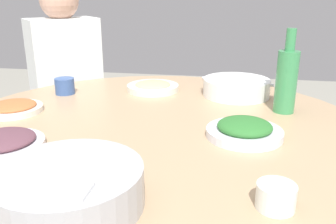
% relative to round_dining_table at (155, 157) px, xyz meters
% --- Properties ---
extents(round_dining_table, '(1.39, 1.39, 0.76)m').
position_rel_round_dining_table_xyz_m(round_dining_table, '(0.00, 0.00, 0.00)').
color(round_dining_table, '#99999E').
rests_on(round_dining_table, ground).
extents(rice_bowl, '(0.29, 0.29, 0.09)m').
position_rel_round_dining_table_xyz_m(rice_bowl, '(0.47, -0.07, 0.16)').
color(rice_bowl, '#B2B5BA').
rests_on(rice_bowl, round_dining_table).
extents(soup_bowl, '(0.27, 0.28, 0.07)m').
position_rel_round_dining_table_xyz_m(soup_bowl, '(-0.38, 0.25, 0.15)').
color(soup_bowl, white).
rests_on(soup_bowl, round_dining_table).
extents(dish_tofu_braise, '(0.20, 0.20, 0.04)m').
position_rel_round_dining_table_xyz_m(dish_tofu_braise, '(-0.04, -0.52, 0.13)').
color(dish_tofu_braise, silver).
rests_on(dish_tofu_braise, round_dining_table).
extents(dish_greens, '(0.22, 0.22, 0.05)m').
position_rel_round_dining_table_xyz_m(dish_greens, '(0.05, 0.28, 0.13)').
color(dish_greens, silver).
rests_on(dish_greens, round_dining_table).
extents(dish_eggplant, '(0.22, 0.22, 0.04)m').
position_rel_round_dining_table_xyz_m(dish_eggplant, '(0.25, -0.36, 0.13)').
color(dish_eggplant, silver).
rests_on(dish_eggplant, round_dining_table).
extents(dish_noodles, '(0.22, 0.22, 0.04)m').
position_rel_round_dining_table_xyz_m(dish_noodles, '(-0.40, -0.10, 0.13)').
color(dish_noodles, silver).
rests_on(dish_noodles, round_dining_table).
extents(green_bottle, '(0.07, 0.07, 0.29)m').
position_rel_round_dining_table_xyz_m(green_bottle, '(-0.21, 0.42, 0.23)').
color(green_bottle, '#3D9255').
rests_on(green_bottle, round_dining_table).
extents(tea_cup_near, '(0.08, 0.08, 0.07)m').
position_rel_round_dining_table_xyz_m(tea_cup_near, '(-0.29, -0.44, 0.15)').
color(tea_cup_near, '#385693').
rests_on(tea_cup_near, round_dining_table).
extents(tea_cup_far, '(0.08, 0.08, 0.05)m').
position_rel_round_dining_table_xyz_m(tea_cup_far, '(0.41, 0.33, 0.14)').
color(tea_cup_far, white).
rests_on(tea_cup_far, round_dining_table).
extents(stool_for_diner_left, '(0.36, 0.36, 0.45)m').
position_rel_round_dining_table_xyz_m(stool_for_diner_left, '(-0.68, -0.63, -0.42)').
color(stool_for_diner_left, brown).
rests_on(stool_for_diner_left, ground).
extents(diner_left, '(0.47, 0.47, 0.76)m').
position_rel_round_dining_table_xyz_m(diner_left, '(-0.68, -0.63, 0.13)').
color(diner_left, '#2D333D').
rests_on(diner_left, stool_for_diner_left).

